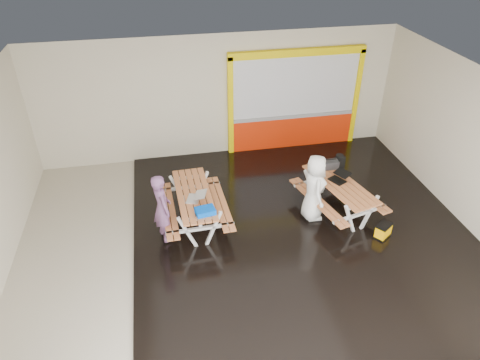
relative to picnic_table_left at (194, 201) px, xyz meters
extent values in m
cube|color=#BBB19E|center=(1.08, -0.77, -0.66)|extent=(10.00, 8.00, 0.01)
cube|color=white|center=(1.08, -0.77, 2.85)|extent=(10.00, 8.00, 0.01)
cube|color=beige|center=(1.08, 3.24, 1.09)|extent=(10.00, 0.01, 3.50)
cube|color=beige|center=(1.08, -4.77, 1.09)|extent=(10.00, 0.01, 3.50)
cube|color=beige|center=(6.08, -0.77, 1.09)|extent=(0.01, 8.00, 3.50)
cube|color=black|center=(2.33, -0.77, -0.63)|extent=(7.50, 7.98, 0.05)
cube|color=red|center=(3.28, 3.16, -0.16)|extent=(3.60, 0.12, 1.00)
cube|color=gray|center=(3.28, 3.16, 0.37)|extent=(3.60, 0.14, 0.10)
cube|color=silver|center=(3.28, 3.17, 1.28)|extent=(3.60, 0.08, 1.72)
cube|color=#F8D600|center=(1.41, 3.15, 0.79)|extent=(0.14, 0.16, 2.90)
cube|color=#F8D600|center=(5.15, 3.15, 0.79)|extent=(0.14, 0.16, 2.90)
cube|color=#F8D600|center=(3.28, 3.15, 2.24)|extent=(3.88, 0.16, 0.20)
cube|color=#B06739|center=(-0.31, -0.01, 0.18)|extent=(0.21, 2.15, 0.04)
cube|color=#B06739|center=(-0.15, -0.01, 0.18)|extent=(0.21, 2.15, 0.04)
cube|color=#B06739|center=(0.00, 0.00, 0.18)|extent=(0.21, 2.15, 0.04)
cube|color=#B06739|center=(0.15, 0.01, 0.18)|extent=(0.21, 2.15, 0.04)
cube|color=#B06739|center=(0.31, 0.01, 0.18)|extent=(0.21, 2.15, 0.04)
cube|color=white|center=(-0.25, -0.83, -0.20)|extent=(0.40, 0.08, 0.86)
cube|color=white|center=(0.31, -0.81, -0.20)|extent=(0.40, 0.08, 0.86)
cube|color=white|center=(0.03, -0.82, -0.15)|extent=(1.47, 0.12, 0.06)
cube|color=white|center=(0.03, -0.82, 0.13)|extent=(0.73, 0.09, 0.06)
cube|color=white|center=(-0.31, 0.81, -0.20)|extent=(0.40, 0.08, 0.86)
cube|color=white|center=(0.25, 0.83, -0.20)|extent=(0.40, 0.08, 0.86)
cube|color=white|center=(-0.03, 0.82, -0.15)|extent=(1.47, 0.12, 0.06)
cube|color=white|center=(-0.03, 0.82, 0.13)|extent=(0.73, 0.09, 0.06)
cube|color=white|center=(0.00, 0.00, -0.04)|extent=(0.13, 1.76, 0.06)
cube|color=#B06739|center=(-0.66, -0.02, -0.14)|extent=(0.21, 2.15, 0.04)
cube|color=#B06739|center=(-0.52, -0.02, -0.14)|extent=(0.21, 2.15, 0.04)
cube|color=#B06739|center=(0.52, 0.02, -0.14)|extent=(0.21, 2.15, 0.04)
cube|color=#B06739|center=(0.66, 0.02, -0.14)|extent=(0.21, 2.15, 0.04)
cube|color=#B06739|center=(3.09, -0.29, 0.17)|extent=(0.65, 2.08, 0.04)
cube|color=#B06739|center=(3.24, -0.26, 0.17)|extent=(0.65, 2.08, 0.04)
cube|color=#B06739|center=(3.38, -0.22, 0.17)|extent=(0.65, 2.08, 0.04)
cube|color=#B06739|center=(3.53, -0.18, 0.17)|extent=(0.65, 2.08, 0.04)
cube|color=#B06739|center=(3.67, -0.14, 0.17)|extent=(0.65, 2.08, 0.04)
cube|color=white|center=(3.32, -1.06, -0.21)|extent=(0.39, 0.16, 0.85)
cube|color=white|center=(3.85, -0.93, -0.21)|extent=(0.39, 0.16, 0.85)
cube|color=white|center=(3.58, -0.99, -0.16)|extent=(1.42, 0.42, 0.06)
cube|color=white|center=(3.58, -0.99, 0.11)|extent=(0.71, 0.24, 0.06)
cube|color=white|center=(2.92, 0.49, -0.21)|extent=(0.39, 0.16, 0.85)
cube|color=white|center=(3.45, 0.63, -0.21)|extent=(0.39, 0.16, 0.85)
cube|color=white|center=(3.18, 0.56, -0.16)|extent=(1.42, 0.42, 0.06)
cube|color=white|center=(3.18, 0.56, 0.11)|extent=(0.71, 0.24, 0.06)
cube|color=white|center=(3.38, -0.22, -0.05)|extent=(0.49, 1.69, 0.06)
cube|color=#B06739|center=(2.75, -0.38, -0.15)|extent=(0.65, 2.07, 0.04)
cube|color=#B06739|center=(2.89, -0.34, -0.15)|extent=(0.65, 2.07, 0.04)
cube|color=#B06739|center=(3.87, -0.09, -0.15)|extent=(0.65, 2.07, 0.04)
cube|color=#B06739|center=(4.01, -0.06, -0.15)|extent=(0.65, 2.07, 0.04)
imported|color=#6F456F|center=(-0.72, -0.45, 0.24)|extent=(0.53, 0.67, 1.60)
imported|color=white|center=(2.71, -0.33, 0.22)|extent=(0.58, 0.83, 1.62)
cube|color=silver|center=(-0.03, -0.21, 0.21)|extent=(0.36, 0.44, 0.02)
cube|color=silver|center=(0.12, -0.26, 0.34)|extent=(0.34, 0.43, 0.07)
cube|color=silver|center=(0.12, -0.26, 0.34)|extent=(0.30, 0.38, 0.06)
cube|color=black|center=(3.35, -0.10, 0.20)|extent=(0.42, 0.46, 0.02)
cube|color=black|center=(3.50, -0.03, 0.33)|extent=(0.40, 0.45, 0.08)
cube|color=silver|center=(3.50, -0.03, 0.33)|extent=(0.34, 0.39, 0.06)
cube|color=#0048C9|center=(0.16, -0.77, 0.26)|extent=(0.44, 0.34, 0.12)
cube|color=black|center=(3.36, 0.47, 0.29)|extent=(0.45, 0.23, 0.20)
cylinder|color=black|center=(3.36, 0.47, 0.43)|extent=(0.34, 0.03, 0.03)
cube|color=black|center=(3.74, 0.73, 0.08)|extent=(0.35, 0.32, 0.43)
cylinder|color=black|center=(3.74, 0.73, 0.31)|extent=(0.26, 0.26, 0.11)
cube|color=black|center=(2.72, -0.27, -0.53)|extent=(0.44, 0.37, 0.14)
cube|color=black|center=(4.03, -1.33, -0.59)|extent=(0.46, 0.42, 0.04)
cube|color=#F1A501|center=(4.03, -1.33, -0.44)|extent=(0.43, 0.40, 0.29)
cube|color=black|center=(4.03, -1.33, -0.29)|extent=(0.46, 0.42, 0.03)
camera|label=1|loc=(-0.56, -8.12, 5.81)|focal=32.91mm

